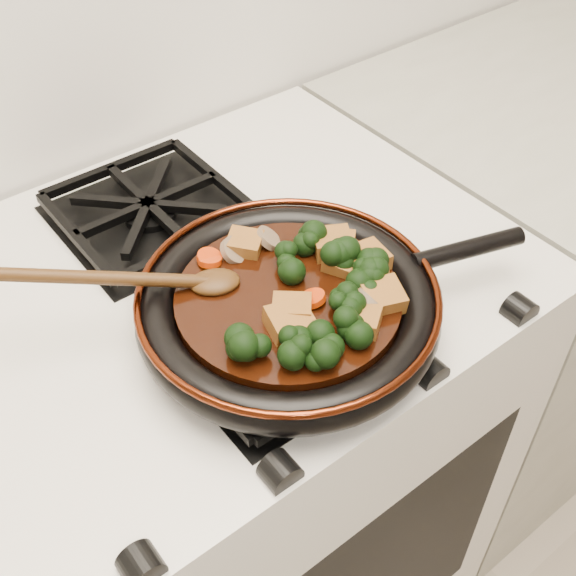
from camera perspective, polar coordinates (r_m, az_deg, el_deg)
stove at (r=1.25m, az=-4.74°, el=-14.19°), size 0.76×0.60×0.90m
burner_grate_front at (r=0.80m, az=-1.01°, el=-3.54°), size 0.23×0.23×0.03m
burner_grate_back at (r=0.98m, az=-10.94°, el=6.09°), size 0.23×0.23×0.03m
skillet at (r=0.79m, az=0.15°, el=-1.32°), size 0.45×0.33×0.05m
braising_sauce at (r=0.79m, az=0.00°, el=-1.10°), size 0.25×0.25×0.02m
tofu_cube_0 at (r=0.83m, az=-3.44°, el=3.49°), size 0.05×0.05×0.02m
tofu_cube_1 at (r=0.82m, az=6.21°, el=2.26°), size 0.05×0.05×0.02m
tofu_cube_2 at (r=0.74m, az=0.14°, el=-2.76°), size 0.05×0.05×0.03m
tofu_cube_3 at (r=0.75m, az=0.30°, el=-1.76°), size 0.05×0.05×0.02m
tofu_cube_4 at (r=0.83m, az=3.97°, el=3.54°), size 0.05×0.05×0.02m
tofu_cube_5 at (r=0.83m, az=3.54°, el=3.49°), size 0.06×0.06×0.03m
tofu_cube_6 at (r=0.75m, az=5.81°, el=-2.61°), size 0.05×0.05×0.02m
tofu_cube_7 at (r=0.81m, az=4.27°, el=2.04°), size 0.05×0.05×0.03m
tofu_cube_8 at (r=0.78m, az=6.49°, el=0.15°), size 0.05×0.05×0.02m
tofu_cube_9 at (r=0.77m, az=7.45°, el=-0.70°), size 0.05×0.05×0.03m
broccoli_floret_0 at (r=0.75m, az=4.48°, el=-1.40°), size 0.06×0.07×0.07m
broccoli_floret_1 at (r=0.81m, az=4.08°, el=2.41°), size 0.08×0.08×0.08m
broccoli_floret_2 at (r=0.84m, az=1.67°, el=3.84°), size 0.09×0.09×0.06m
broccoli_floret_3 at (r=0.73m, az=5.04°, el=-3.31°), size 0.09×0.08×0.07m
broccoli_floret_4 at (r=0.78m, az=6.71°, el=0.08°), size 0.08×0.08×0.06m
broccoli_floret_5 at (r=0.72m, az=-3.66°, el=-4.72°), size 0.08×0.08×0.07m
broccoli_floret_6 at (r=0.80m, az=0.09°, el=1.93°), size 0.08×0.08×0.06m
broccoli_floret_7 at (r=0.80m, az=6.66°, el=1.28°), size 0.06×0.07×0.06m
broccoli_floret_8 at (r=0.71m, az=2.40°, el=-5.07°), size 0.09×0.09×0.05m
broccoli_floret_9 at (r=0.71m, az=0.32°, el=-4.94°), size 0.07×0.06×0.06m
carrot_coin_0 at (r=0.73m, az=2.42°, el=-4.14°), size 0.03×0.03×0.02m
carrot_coin_1 at (r=0.82m, az=-6.23°, el=2.38°), size 0.03×0.03×0.02m
carrot_coin_2 at (r=0.82m, az=-6.20°, el=2.14°), size 0.03×0.03×0.02m
carrot_coin_3 at (r=0.77m, az=1.95°, el=-0.83°), size 0.03×0.03×0.02m
mushroom_slice_0 at (r=0.83m, az=-4.25°, el=2.97°), size 0.05×0.04×0.03m
mushroom_slice_1 at (r=0.84m, az=-1.55°, el=3.93°), size 0.04×0.04×0.03m
mushroom_slice_2 at (r=0.77m, az=6.58°, el=-1.05°), size 0.03×0.04×0.03m
wooden_spoon at (r=0.78m, az=-11.33°, el=0.67°), size 0.16×0.10×0.26m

